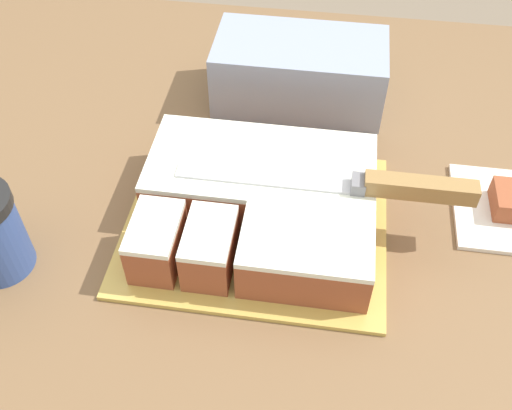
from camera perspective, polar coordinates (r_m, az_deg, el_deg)
The scene contains 6 objects.
countertop at distance 1.11m, azimuth -4.16°, elevation -18.68°, with size 1.40×1.10×0.92m.
cake_board at distance 0.73m, azimuth 0.00°, elevation -1.78°, with size 0.31×0.27×0.01m.
cake at distance 0.70m, azimuth 0.34°, elevation 0.14°, with size 0.27×0.22×0.06m.
knife at distance 0.68m, azimuth 12.45°, elevation 1.77°, with size 0.34×0.02×0.02m.
paper_napkin at distance 0.81m, azimuth 23.14°, elevation -0.46°, with size 0.14×0.14×0.01m.
storage_box at distance 0.89m, azimuth 4.15°, elevation 12.53°, with size 0.24×0.13×0.10m.
Camera 1 is at (0.14, -0.43, 1.48)m, focal length 42.00 mm.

